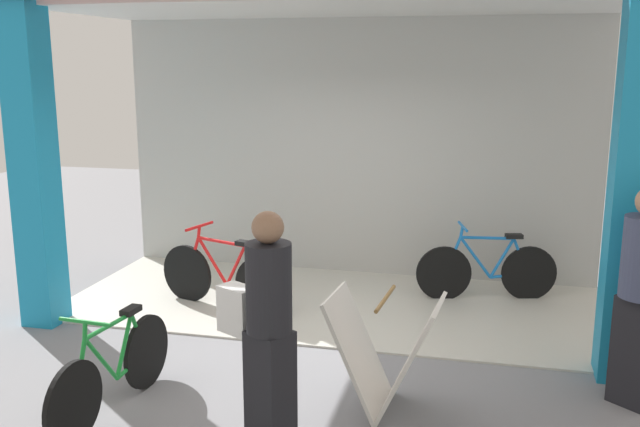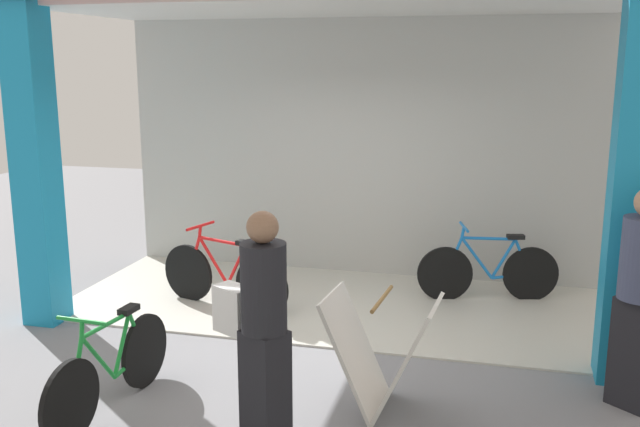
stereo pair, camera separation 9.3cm
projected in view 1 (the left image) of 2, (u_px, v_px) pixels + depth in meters
ground_plane at (304, 347)px, 6.60m from camera, size 19.66×19.66×0.00m
shop_facade at (335, 106)px, 7.40m from camera, size 6.03×2.81×4.04m
bicycle_inside_0 at (487, 270)px, 7.83m from camera, size 1.53×0.49×0.86m
bicycle_inside_1 at (223, 277)px, 7.54m from camera, size 1.58×0.54×0.90m
bicycle_parked_0 at (113, 371)px, 5.29m from camera, size 0.42×1.54×0.85m
sandwich_board_sign at (384, 354)px, 5.31m from camera, size 0.88×0.66×0.92m
pedestrian_0 at (266, 333)px, 4.62m from camera, size 0.63×0.48×1.70m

